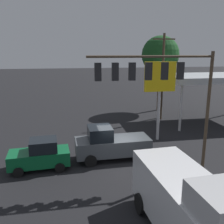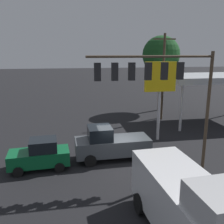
# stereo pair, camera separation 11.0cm
# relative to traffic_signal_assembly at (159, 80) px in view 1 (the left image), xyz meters

# --- Properties ---
(ground_plane) EXTENTS (200.00, 200.00, 0.00)m
(ground_plane) POSITION_rel_traffic_signal_assembly_xyz_m (2.07, -1.89, -5.80)
(ground_plane) COLOR black
(traffic_signal_assembly) EXTENTS (7.56, 0.43, 7.45)m
(traffic_signal_assembly) POSITION_rel_traffic_signal_assembly_xyz_m (0.00, 0.00, 0.00)
(traffic_signal_assembly) COLOR #473828
(traffic_signal_assembly) RESTS_ON ground
(utility_pole) EXTENTS (2.40, 0.26, 9.28)m
(utility_pole) POSITION_rel_traffic_signal_assembly_xyz_m (-4.93, -11.95, -0.87)
(utility_pole) COLOR #473828
(utility_pole) RESTS_ON ground
(gas_station_canopy) EXTENTS (9.72, 6.20, 5.06)m
(gas_station_canopy) POSITION_rel_traffic_signal_assembly_xyz_m (-9.44, -10.09, -1.11)
(gas_station_canopy) COLOR #B2B7BC
(gas_station_canopy) RESTS_ON ground
(price_sign) EXTENTS (2.62, 0.27, 6.63)m
(price_sign) POSITION_rel_traffic_signal_assembly_xyz_m (-2.24, -5.65, -0.79)
(price_sign) COLOR #B7B7BC
(price_sign) RESTS_ON ground
(delivery_truck) EXTENTS (2.87, 6.92, 3.58)m
(delivery_truck) POSITION_rel_traffic_signal_assembly_xyz_m (0.83, 6.17, -4.10)
(delivery_truck) COLOR silver
(delivery_truck) RESTS_ON ground
(pickup_parked) EXTENTS (5.25, 2.37, 2.40)m
(pickup_parked) POSITION_rel_traffic_signal_assembly_xyz_m (2.44, -2.46, -4.69)
(pickup_parked) COLOR #474C51
(pickup_parked) RESTS_ON ground
(hatchback_crossing) EXTENTS (3.91, 2.17, 1.97)m
(hatchback_crossing) POSITION_rel_traffic_signal_assembly_xyz_m (7.14, -1.74, -4.85)
(hatchback_crossing) COLOR #0C592D
(hatchback_crossing) RESTS_ON ground
(street_tree) EXTENTS (4.60, 4.60, 9.34)m
(street_tree) POSITION_rel_traffic_signal_assembly_xyz_m (-6.23, -16.28, 1.21)
(street_tree) COLOR #4C331E
(street_tree) RESTS_ON ground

